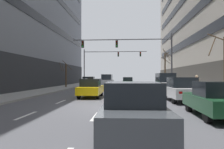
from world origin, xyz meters
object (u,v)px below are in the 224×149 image
Objects in this scene: car_driving_4 at (128,82)px; car_parked_2 at (181,89)px; taxi_driving_1 at (91,88)px; car_driving_2 at (89,82)px; traffic_signal_0 at (136,50)px; car_driving_0 at (107,81)px; car_driving_3 at (133,109)px; street_tree_3 at (165,68)px; traffic_signal_1 at (106,59)px; car_parked_3 at (165,84)px; street_tree_1 at (66,74)px; pedestrian_0 at (197,84)px; car_parked_1 at (215,99)px.

car_driving_4 is 0.94× the size of car_parked_2.
taxi_driving_1 is 16.76m from car_driving_2.
traffic_signal_0 is (4.12, 7.21, 4.12)m from taxi_driving_1.
taxi_driving_1 is at bearing -89.76° from car_driving_0.
car_driving_3 is 28.94m from street_tree_3.
car_driving_3 is at bearing -83.10° from traffic_signal_1.
car_driving_3 is 1.00× the size of car_parked_3.
car_driving_4 is 0.37× the size of traffic_signal_0.
taxi_driving_1 is 1.05× the size of street_tree_1.
pedestrian_0 is at bearing -59.74° from traffic_signal_0.
car_parked_1 is at bearing -73.63° from car_driving_0.
car_parked_3 is 2.49× the size of pedestrian_0.
pedestrian_0 is at bearing -61.65° from car_driving_0.
car_driving_0 is at bearing 118.35° from pedestrian_0.
car_parked_1 is 7.70m from pedestrian_0.
traffic_signal_0 reaches higher than car_parked_1.
traffic_signal_1 is 1.98× the size of street_tree_3.
car_parked_2 is 1.07× the size of car_parked_3.
taxi_driving_1 is at bearing 130.83° from car_parked_1.
taxi_driving_1 is 0.69× the size of street_tree_3.
car_parked_2 is 20.74m from street_tree_1.
car_driving_3 is 11.89m from pedestrian_0.
car_parked_1 is 1.04× the size of street_tree_1.
traffic_signal_0 is (0.89, -10.56, 4.11)m from car_driving_4.
car_parked_3 is (3.69, 14.51, 0.24)m from car_driving_3.
car_parked_1 is (6.90, -23.50, -0.26)m from car_driving_0.
traffic_signal_1 reaches higher than car_driving_2.
traffic_signal_1 is (2.30, 5.73, 4.30)m from car_driving_2.
taxi_driving_1 is (0.07, -15.59, -0.25)m from car_driving_0.
taxi_driving_1 is 9.27m from traffic_signal_0.
street_tree_1 is 2.32× the size of pedestrian_0.
taxi_driving_1 reaches higher than car_driving_2.
traffic_signal_0 is 0.97× the size of traffic_signal_1.
taxi_driving_1 is 7.70m from car_parked_3.
street_tree_3 is (5.30, 9.95, -1.73)m from traffic_signal_0.
taxi_driving_1 is 0.91× the size of car_parked_2.
street_tree_1 is (-9.48, -4.07, 1.28)m from car_driving_4.
car_parked_1 is at bearing -90.03° from car_parked_2.
car_parked_3 is at bearing -60.21° from car_driving_0.
street_tree_3 is at bearing 87.23° from pedestrian_0.
car_parked_1 is 0.36× the size of traffic_signal_0.
car_parked_3 reaches higher than car_driving_2.
car_driving_3 is (6.31, -27.45, -0.04)m from car_driving_2.
car_driving_0 is 6.55m from street_tree_1.
taxi_driving_1 is 8.59m from pedestrian_0.
taxi_driving_1 is 0.92× the size of car_driving_2.
street_tree_3 is at bearing -5.57° from car_driving_4.
car_parked_2 is (0.00, 5.58, 0.07)m from car_parked_1.
traffic_signal_0 is 2.93× the size of street_tree_1.
car_parked_1 is 31.38m from traffic_signal_1.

